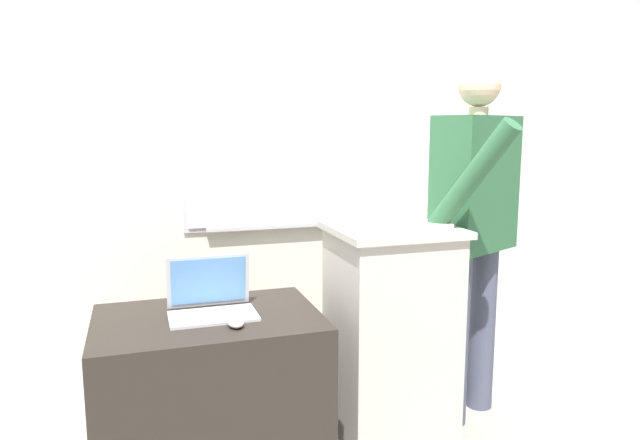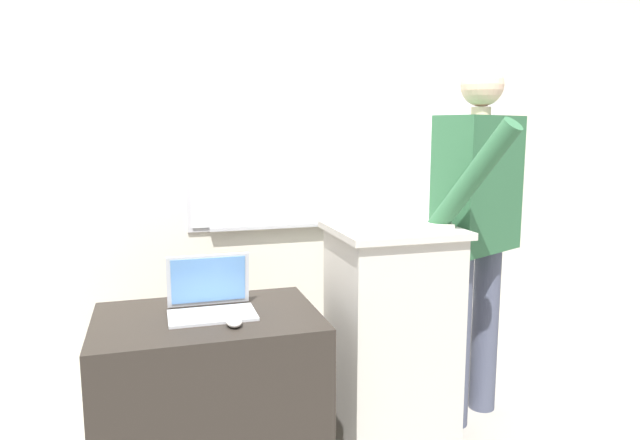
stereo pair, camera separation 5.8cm
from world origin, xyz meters
TOP-DOWN VIEW (x-y plane):
  - back_wall at (0.01, 1.33)m, footprint 6.40×0.17m
  - lectern_podium at (0.36, 0.39)m, footprint 0.53×0.51m
  - side_desk at (-0.45, 0.35)m, footprint 0.88×0.61m
  - person_presenter at (0.83, 0.48)m, footprint 0.62×0.70m
  - laptop at (-0.43, 0.40)m, footprint 0.34×0.25m
  - wireless_keyboard at (0.39, 0.33)m, footprint 0.40×0.14m
  - computer_mouse_by_laptop at (-0.37, 0.20)m, footprint 0.06×0.10m
  - computer_mouse_by_keyboard at (0.58, 0.34)m, footprint 0.06×0.10m

SIDE VIEW (x-z plane):
  - side_desk at x=-0.45m, z-range 0.00..0.68m
  - lectern_podium at x=0.36m, z-range 0.00..1.00m
  - computer_mouse_by_laptop at x=-0.37m, z-range 0.68..0.72m
  - laptop at x=-0.43m, z-range 0.64..0.87m
  - person_presenter at x=0.83m, z-range 0.14..1.85m
  - wireless_keyboard at x=0.39m, z-range 1.00..1.02m
  - computer_mouse_by_keyboard at x=0.58m, z-range 1.00..1.03m
  - back_wall at x=0.01m, z-range 0.00..2.95m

